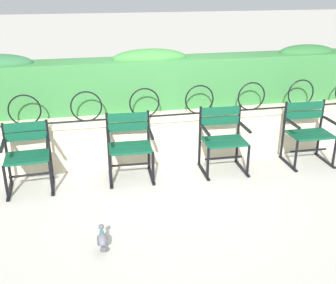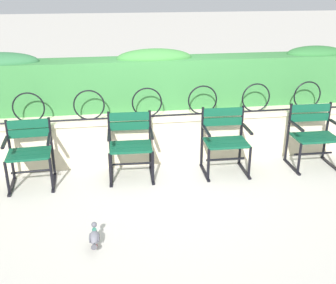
% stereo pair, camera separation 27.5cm
% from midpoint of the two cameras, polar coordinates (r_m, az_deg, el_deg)
% --- Properties ---
extents(ground_plane, '(60.00, 60.00, 0.00)m').
position_cam_midpoint_polar(ground_plane, '(5.26, 1.69, -6.01)').
color(ground_plane, '#BCB7AD').
extents(stone_wall, '(8.22, 0.41, 0.69)m').
position_cam_midpoint_polar(stone_wall, '(5.85, 0.25, 0.67)').
color(stone_wall, beige).
rests_on(stone_wall, ground).
extents(iron_arch_fence, '(7.67, 0.02, 0.42)m').
position_cam_midpoint_polar(iron_arch_fence, '(5.58, -1.32, 5.33)').
color(iron_arch_fence, black).
rests_on(iron_arch_fence, stone_wall).
extents(hedge_row, '(8.06, 0.52, 0.86)m').
position_cam_midpoint_polar(hedge_row, '(6.04, -0.58, 8.71)').
color(hedge_row, '#387A3D').
rests_on(hedge_row, stone_wall).
extents(park_chair_leftmost, '(0.58, 0.55, 0.82)m').
position_cam_midpoint_polar(park_chair_leftmost, '(5.36, -17.52, -1.20)').
color(park_chair_leftmost, '#0F4C33').
rests_on(park_chair_leftmost, ground).
extents(park_chair_centre_left, '(0.60, 0.54, 0.85)m').
position_cam_midpoint_polar(park_chair_centre_left, '(5.33, -3.84, -0.19)').
color(park_chair_centre_left, '#0F4C33').
rests_on(park_chair_centre_left, ground).
extents(park_chair_centre_right, '(0.61, 0.54, 0.87)m').
position_cam_midpoint_polar(park_chair_centre_right, '(5.53, 9.40, 0.44)').
color(park_chair_centre_right, '#0F4C33').
rests_on(park_chair_centre_right, ground).
extents(park_chair_rightmost, '(0.63, 0.54, 0.86)m').
position_cam_midpoint_polar(park_chair_rightmost, '(6.04, 20.95, 1.09)').
color(park_chair_rightmost, '#0F4C33').
rests_on(park_chair_rightmost, ground).
extents(pigeon_near_chairs, '(0.11, 0.29, 0.22)m').
position_cam_midpoint_polar(pigeon_near_chairs, '(4.12, -8.39, -13.14)').
color(pigeon_near_chairs, slate).
rests_on(pigeon_near_chairs, ground).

